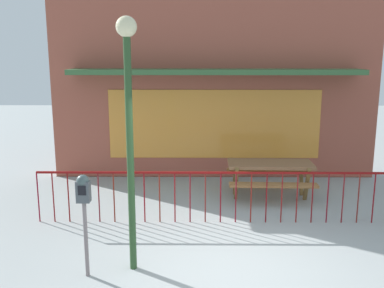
% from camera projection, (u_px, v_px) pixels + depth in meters
% --- Properties ---
extents(ground, '(40.00, 40.00, 0.00)m').
position_uv_depth(ground, '(227.00, 269.00, 6.31)').
color(ground, '#9AA0A0').
extents(pub_storefront, '(8.00, 1.31, 5.32)m').
position_uv_depth(pub_storefront, '(215.00, 71.00, 10.69)').
color(pub_storefront, '#592E1B').
rests_on(pub_storefront, ground).
extents(patio_fence_front, '(6.75, 0.04, 0.97)m').
position_uv_depth(patio_fence_front, '(221.00, 188.00, 7.94)').
color(patio_fence_front, maroon).
rests_on(patio_fence_front, ground).
extents(picnic_table_left, '(1.84, 1.41, 0.79)m').
position_uv_depth(picnic_table_left, '(270.00, 170.00, 9.35)').
color(picnic_table_left, brown).
rests_on(picnic_table_left, ground).
extents(parking_meter_near, '(0.18, 0.17, 1.48)m').
position_uv_depth(parking_meter_near, '(84.00, 199.00, 5.90)').
color(parking_meter_near, gray).
rests_on(parking_meter_near, ground).
extents(street_lamp, '(0.28, 0.28, 3.55)m').
position_uv_depth(street_lamp, '(129.00, 108.00, 5.87)').
color(street_lamp, '#2A4B26').
rests_on(street_lamp, ground).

